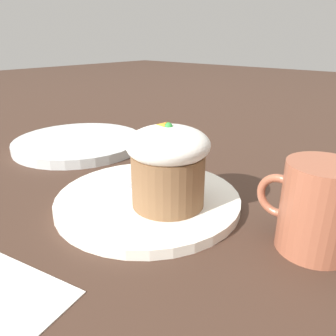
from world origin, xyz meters
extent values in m
plane|color=#3D281E|center=(0.00, 0.00, 0.00)|extent=(4.00, 4.00, 0.00)
cylinder|color=white|center=(0.00, 0.00, 0.01)|extent=(0.24, 0.24, 0.01)
cylinder|color=brown|center=(-0.03, 0.00, 0.04)|extent=(0.09, 0.09, 0.06)
ellipsoid|color=white|center=(-0.03, 0.00, 0.09)|extent=(0.10, 0.10, 0.04)
cone|color=orange|center=(-0.02, 0.00, 0.11)|extent=(0.02, 0.01, 0.01)
sphere|color=green|center=(-0.03, 0.00, 0.11)|extent=(0.01, 0.01, 0.01)
cube|color=#B7B7BC|center=(0.05, 0.00, 0.01)|extent=(0.08, 0.01, 0.00)
ellipsoid|color=#B7B7BC|center=(0.00, 0.00, 0.02)|extent=(0.04, 0.03, 0.01)
cylinder|color=#9E563D|center=(-0.19, -0.04, 0.05)|extent=(0.07, 0.07, 0.09)
torus|color=#9E563D|center=(-0.15, -0.04, 0.05)|extent=(0.05, 0.01, 0.05)
cylinder|color=silver|center=(0.27, -0.08, 0.01)|extent=(0.25, 0.25, 0.02)
camera|label=1|loc=(-0.27, 0.27, 0.20)|focal=35.00mm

